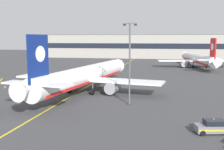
{
  "coord_description": "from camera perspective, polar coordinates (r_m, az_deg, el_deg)",
  "views": [
    {
      "loc": [
        16.79,
        -39.1,
        11.13
      ],
      "look_at": [
        7.5,
        10.4,
        4.26
      ],
      "focal_mm": 43.59,
      "sensor_mm": 36.0,
      "label": 1
    }
  ],
  "objects": [
    {
      "name": "safety_cone_by_port_wing",
      "position": [
        65.61,
        -21.52,
        -2.32
      ],
      "size": [
        0.44,
        0.44,
        0.55
      ],
      "color": "orange",
      "rests_on": "ground"
    },
    {
      "name": "taxiway_centreline",
      "position": [
        71.98,
        -3.0,
        -1.13
      ],
      "size": [
        4.63,
        179.96,
        0.01
      ],
      "primitive_type": "cube",
      "rotation": [
        0.0,
        0.0,
        -0.02
      ],
      "color": "yellow",
      "rests_on": "ground"
    },
    {
      "name": "airliner_foreground",
      "position": [
        56.03,
        -5.73,
        -0.23
      ],
      "size": [
        32.35,
        41.35,
        11.65
      ],
      "color": "white",
      "rests_on": "ground"
    },
    {
      "name": "service_car_second",
      "position": [
        34.61,
        20.53,
        -10.16
      ],
      "size": [
        4.48,
        2.72,
        1.79
      ],
      "color": "slate",
      "rests_on": "ground"
    },
    {
      "name": "ground_plane",
      "position": [
        43.98,
        -12.29,
        -7.07
      ],
      "size": [
        400.0,
        400.0,
        0.0
      ],
      "primitive_type": "plane",
      "color": "#3D3D3F"
    },
    {
      "name": "airliner_background",
      "position": [
        108.15,
        17.72,
        3.2
      ],
      "size": [
        30.85,
        39.44,
        11.11
      ],
      "color": "white",
      "rests_on": "ground"
    },
    {
      "name": "terminal_building",
      "position": [
        153.77,
        5.53,
        6.08
      ],
      "size": [
        129.72,
        12.4,
        13.35
      ],
      "color": "#9E998E",
      "rests_on": "ground"
    },
    {
      "name": "apron_lamp_post",
      "position": [
        45.03,
        3.72,
        2.64
      ],
      "size": [
        2.24,
        0.9,
        13.61
      ],
      "color": "#515156",
      "rests_on": "ground"
    },
    {
      "name": "safety_cone_by_nose_gear",
      "position": [
        72.67,
        -0.32,
        -0.84
      ],
      "size": [
        0.44,
        0.44,
        0.55
      ],
      "color": "orange",
      "rests_on": "ground"
    }
  ]
}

